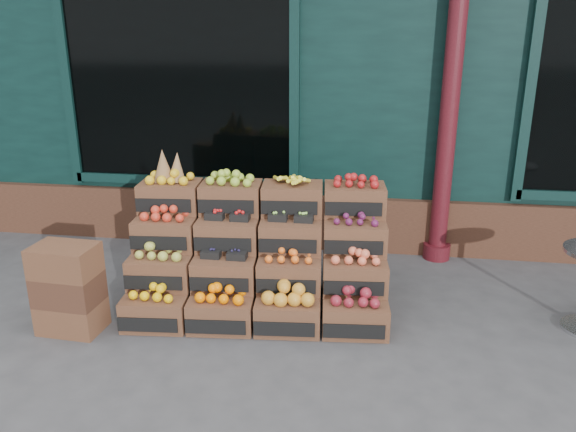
# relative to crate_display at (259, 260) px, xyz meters

# --- Properties ---
(ground) EXTENTS (60.00, 60.00, 0.00)m
(ground) POSITION_rel_crate_display_xyz_m (0.46, -0.74, -0.42)
(ground) COLOR #3F3F41
(ground) RESTS_ON ground
(shop_facade) EXTENTS (12.00, 6.24, 4.80)m
(shop_facade) POSITION_rel_crate_display_xyz_m (0.46, 4.37, 1.98)
(shop_facade) COLOR black
(shop_facade) RESTS_ON ground
(crate_display) EXTENTS (2.23, 1.23, 1.35)m
(crate_display) POSITION_rel_crate_display_xyz_m (0.00, 0.00, 0.00)
(crate_display) COLOR brown
(crate_display) RESTS_ON ground
(spare_crates) EXTENTS (0.51, 0.36, 0.73)m
(spare_crates) POSITION_rel_crate_display_xyz_m (-1.41, -0.68, -0.05)
(spare_crates) COLOR brown
(spare_crates) RESTS_ON ground
(shopkeeper) EXTENTS (0.75, 0.52, 1.99)m
(shopkeeper) POSITION_rel_crate_display_xyz_m (-0.66, 2.02, 0.58)
(shopkeeper) COLOR #1B5E20
(shopkeeper) RESTS_ON ground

